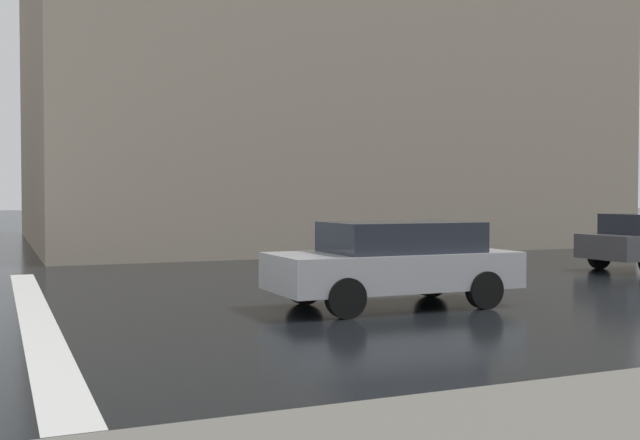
# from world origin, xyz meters

# --- Properties ---
(car_silver) EXTENTS (1.85, 4.10, 1.41)m
(car_silver) POSITION_xyz_m (2.50, -9.32, 0.76)
(car_silver) COLOR #B7B7BC
(car_silver) RESTS_ON ground_plane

